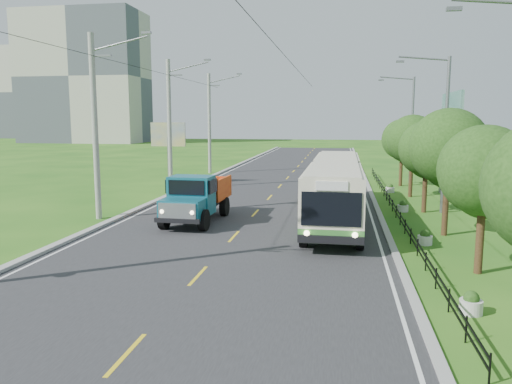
% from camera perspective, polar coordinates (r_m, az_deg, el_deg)
% --- Properties ---
extents(ground, '(240.00, 240.00, 0.00)m').
position_cam_1_polar(ground, '(17.91, -6.64, -9.53)').
color(ground, '#215A15').
rests_on(ground, ground).
extents(road, '(14.00, 120.00, 0.02)m').
position_cam_1_polar(road, '(37.07, 2.00, -0.15)').
color(road, '#28282B').
rests_on(road, ground).
extents(curb_left, '(0.40, 120.00, 0.15)m').
position_cam_1_polar(curb_left, '(38.67, -8.63, 0.21)').
color(curb_left, '#9E9E99').
rests_on(curb_left, ground).
extents(curb_right, '(0.30, 120.00, 0.10)m').
position_cam_1_polar(curb_right, '(36.83, 13.10, -0.36)').
color(curb_right, '#9E9E99').
rests_on(curb_right, ground).
extents(edge_line_left, '(0.12, 120.00, 0.00)m').
position_cam_1_polar(edge_line_left, '(38.51, -7.85, 0.11)').
color(edge_line_left, silver).
rests_on(edge_line_left, road).
extents(edge_line_right, '(0.12, 120.00, 0.00)m').
position_cam_1_polar(edge_line_right, '(36.80, 12.32, -0.38)').
color(edge_line_right, silver).
rests_on(edge_line_right, road).
extents(centre_dash, '(0.12, 2.20, 0.00)m').
position_cam_1_polar(centre_dash, '(17.90, -6.64, -9.46)').
color(centre_dash, yellow).
rests_on(centre_dash, road).
extents(railing_right, '(0.04, 40.00, 0.60)m').
position_cam_1_polar(railing_right, '(30.95, 15.34, -1.60)').
color(railing_right, black).
rests_on(railing_right, ground).
extents(pole_near, '(3.51, 0.32, 10.00)m').
position_cam_1_polar(pole_near, '(28.54, -17.87, 7.17)').
color(pole_near, gray).
rests_on(pole_near, ground).
extents(pole_mid, '(3.51, 0.32, 10.00)m').
position_cam_1_polar(pole_mid, '(39.58, -9.81, 7.66)').
color(pole_mid, gray).
rests_on(pole_mid, ground).
extents(pole_far, '(3.51, 0.32, 10.00)m').
position_cam_1_polar(pole_far, '(51.06, -5.31, 7.87)').
color(pole_far, gray).
rests_on(pole_far, ground).
extents(tree_second, '(3.18, 3.26, 5.30)m').
position_cam_1_polar(tree_second, '(19.26, 24.67, 1.74)').
color(tree_second, '#382314').
rests_on(tree_second, ground).
extents(tree_third, '(3.60, 3.62, 6.00)m').
position_cam_1_polar(tree_third, '(25.04, 21.21, 4.36)').
color(tree_third, '#382314').
rests_on(tree_third, ground).
extents(tree_fourth, '(3.24, 3.31, 5.40)m').
position_cam_1_polar(tree_fourth, '(30.96, 18.97, 4.38)').
color(tree_fourth, '#382314').
rests_on(tree_fourth, ground).
extents(tree_fifth, '(3.48, 3.52, 5.80)m').
position_cam_1_polar(tree_fifth, '(36.87, 17.50, 5.43)').
color(tree_fifth, '#382314').
rests_on(tree_fifth, ground).
extents(tree_back, '(3.30, 3.36, 5.50)m').
position_cam_1_polar(tree_back, '(42.82, 16.41, 5.56)').
color(tree_back, '#382314').
rests_on(tree_back, ground).
extents(streetlight_mid, '(3.02, 0.20, 9.07)m').
position_cam_1_polar(streetlight_mid, '(30.91, 20.58, 6.74)').
color(streetlight_mid, slate).
rests_on(streetlight_mid, ground).
extents(streetlight_far, '(3.02, 0.20, 9.07)m').
position_cam_1_polar(streetlight_far, '(44.73, 17.20, 7.23)').
color(streetlight_far, slate).
rests_on(streetlight_far, ground).
extents(planter_front, '(0.64, 0.64, 0.67)m').
position_cam_1_polar(planter_front, '(15.72, 23.37, -11.66)').
color(planter_front, silver).
rests_on(planter_front, ground).
extents(planter_near, '(0.64, 0.64, 0.67)m').
position_cam_1_polar(planter_near, '(23.25, 18.74, -5.02)').
color(planter_near, silver).
rests_on(planter_near, ground).
extents(planter_mid, '(0.64, 0.64, 0.67)m').
position_cam_1_polar(planter_mid, '(31.02, 16.44, -1.65)').
color(planter_mid, silver).
rests_on(planter_mid, ground).
extents(planter_far, '(0.64, 0.64, 0.67)m').
position_cam_1_polar(planter_far, '(38.88, 15.07, 0.37)').
color(planter_far, silver).
rests_on(planter_far, ground).
extents(billboard_left, '(3.00, 0.20, 5.20)m').
position_cam_1_polar(billboard_left, '(42.85, -10.01, 6.06)').
color(billboard_left, slate).
rests_on(billboard_left, ground).
extents(billboard_right, '(0.24, 6.00, 7.30)m').
position_cam_1_polar(billboard_right, '(37.11, 21.40, 7.56)').
color(billboard_right, slate).
rests_on(billboard_right, ground).
extents(apartment_near, '(28.00, 14.00, 30.00)m').
position_cam_1_polar(apartment_near, '(126.77, -19.04, 12.19)').
color(apartment_near, '#B7B2A3').
rests_on(apartment_near, ground).
extents(apartment_far, '(24.00, 14.00, 26.00)m').
position_cam_1_polar(apartment_far, '(160.76, -22.65, 10.38)').
color(apartment_far, '#B7B2A3').
rests_on(apartment_far, ground).
extents(bus, '(2.85, 16.35, 3.15)m').
position_cam_1_polar(bus, '(27.90, 9.07, 0.85)').
color(bus, '#3B8133').
rests_on(bus, ground).
extents(dump_truck, '(2.57, 6.18, 2.57)m').
position_cam_1_polar(dump_truck, '(26.86, -6.79, -0.34)').
color(dump_truck, '#125B6F').
rests_on(dump_truck, ground).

